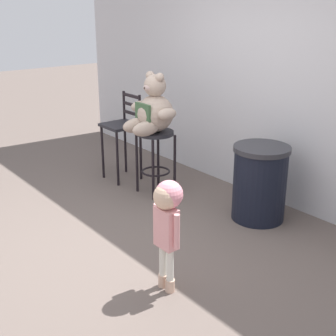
{
  "coord_description": "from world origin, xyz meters",
  "views": [
    {
      "loc": [
        3.34,
        -2.1,
        2.14
      ],
      "look_at": [
        0.08,
        0.52,
        0.64
      ],
      "focal_mm": 49.53,
      "sensor_mm": 36.0,
      "label": 1
    }
  ],
  "objects": [
    {
      "name": "trash_bin",
      "position": [
        0.49,
        1.4,
        0.4
      ],
      "size": [
        0.58,
        0.58,
        0.79
      ],
      "color": "black",
      "rests_on": "ground_plane"
    },
    {
      "name": "bar_chair_empty",
      "position": [
        -1.38,
        0.97,
        0.64
      ],
      "size": [
        0.41,
        0.41,
        1.08
      ],
      "color": "#232228",
      "rests_on": "ground_plane"
    },
    {
      "name": "teddy_bear",
      "position": [
        -0.74,
        0.96,
        0.99
      ],
      "size": [
        0.65,
        0.58,
        0.67
      ],
      "color": "#B7A08E",
      "rests_on": "bar_stool_with_teddy"
    },
    {
      "name": "bar_stool_with_teddy",
      "position": [
        -0.74,
        0.99,
        0.54
      ],
      "size": [
        0.42,
        0.42,
        0.75
      ],
      "color": "#232228",
      "rests_on": "ground_plane"
    },
    {
      "name": "child_walking",
      "position": [
        0.89,
        -0.14,
        0.66
      ],
      "size": [
        0.29,
        0.23,
        0.91
      ],
      "rotation": [
        0.0,
        0.0,
        -1.61
      ],
      "color": "#D7AD93",
      "rests_on": "ground_plane"
    },
    {
      "name": "building_wall",
      "position": [
        0.0,
        2.04,
        1.79
      ],
      "size": [
        7.02,
        0.3,
        3.57
      ],
      "primitive_type": "cube",
      "color": "silver",
      "rests_on": "ground_plane"
    },
    {
      "name": "ground_plane",
      "position": [
        0.0,
        0.0,
        0.0
      ],
      "size": [
        24.0,
        24.0,
        0.0
      ],
      "primitive_type": "plane",
      "color": "#645750"
    }
  ]
}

